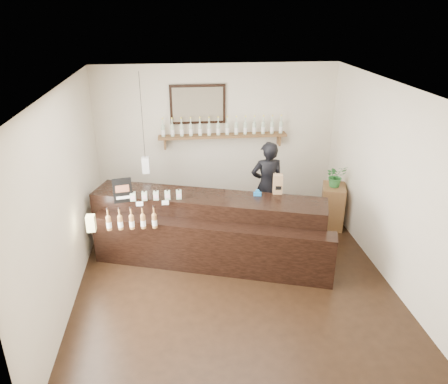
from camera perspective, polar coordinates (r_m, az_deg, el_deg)
ground at (r=6.69m, az=1.17°, el=-10.89°), size 5.00×5.00×0.00m
room_shell at (r=5.90m, az=1.30°, el=2.89°), size 5.00×5.00×5.00m
back_wall_decor at (r=8.13m, az=-1.86°, el=9.02°), size 2.66×0.96×1.69m
counter at (r=6.90m, az=-2.06°, el=-5.11°), size 3.69×2.07×1.19m
promo_sign at (r=6.65m, az=-13.12°, el=0.19°), size 0.28×0.07×0.39m
paper_bag at (r=6.86m, az=7.04°, el=1.04°), size 0.16×0.13×0.31m
tape_dispenser at (r=6.79m, az=4.39°, el=-0.16°), size 0.13×0.07×0.10m
side_cabinet at (r=8.15m, az=13.98°, el=-1.82°), size 0.54×0.63×0.78m
potted_plant at (r=7.93m, az=14.39°, el=2.05°), size 0.40×0.36×0.40m
shopkeeper at (r=7.74m, az=5.67°, el=1.60°), size 0.69×0.47×1.82m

